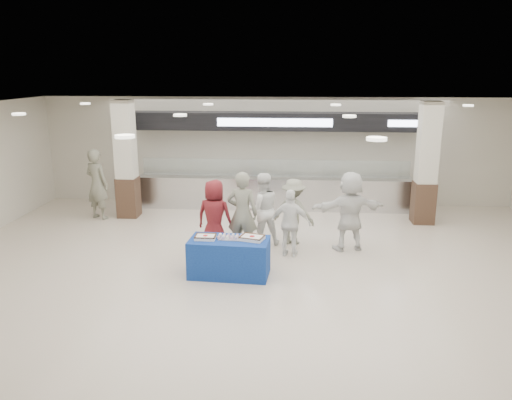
# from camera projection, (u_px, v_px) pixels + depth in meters

# --- Properties ---
(ground) EXTENTS (14.00, 14.00, 0.00)m
(ground) POSITION_uv_depth(u_px,v_px,m) (263.00, 282.00, 9.60)
(ground) COLOR beige
(ground) RESTS_ON ground
(serving_line) EXTENTS (8.70, 0.85, 2.80)m
(serving_line) POSITION_uv_depth(u_px,v_px,m) (275.00, 169.00, 14.52)
(serving_line) COLOR silver
(serving_line) RESTS_ON ground
(column_left) EXTENTS (0.55, 0.55, 3.20)m
(column_left) POSITION_uv_depth(u_px,v_px,m) (126.00, 162.00, 13.56)
(column_left) COLOR #3A261A
(column_left) RESTS_ON ground
(column_right) EXTENTS (0.55, 0.55, 3.20)m
(column_right) POSITION_uv_depth(u_px,v_px,m) (426.00, 166.00, 12.98)
(column_right) COLOR #3A261A
(column_right) RESTS_ON ground
(display_table) EXTENTS (1.60, 0.88, 0.75)m
(display_table) POSITION_uv_depth(u_px,v_px,m) (229.00, 257.00, 9.82)
(display_table) COLOR navy
(display_table) RESTS_ON ground
(sheet_cake_left) EXTENTS (0.40, 0.31, 0.09)m
(sheet_cake_left) POSITION_uv_depth(u_px,v_px,m) (205.00, 237.00, 9.75)
(sheet_cake_left) COLOR white
(sheet_cake_left) RESTS_ON display_table
(sheet_cake_right) EXTENTS (0.51, 0.44, 0.09)m
(sheet_cake_right) POSITION_uv_depth(u_px,v_px,m) (252.00, 238.00, 9.69)
(sheet_cake_right) COLOR white
(sheet_cake_right) RESTS_ON display_table
(cupcake_tray) EXTENTS (0.45, 0.35, 0.07)m
(cupcake_tray) POSITION_uv_depth(u_px,v_px,m) (230.00, 237.00, 9.76)
(cupcake_tray) COLOR #B0B0B5
(cupcake_tray) RESTS_ON display_table
(civilian_maroon) EXTENTS (0.90, 0.68, 1.66)m
(civilian_maroon) POSITION_uv_depth(u_px,v_px,m) (215.00, 217.00, 10.96)
(civilian_maroon) COLOR maroon
(civilian_maroon) RESTS_ON ground
(soldier_a) EXTENTS (0.74, 0.54, 1.86)m
(soldier_a) POSITION_uv_depth(u_px,v_px,m) (242.00, 214.00, 10.83)
(soldier_a) COLOR slate
(soldier_a) RESTS_ON ground
(chef_tall) EXTENTS (0.98, 0.86, 1.70)m
(chef_tall) POSITION_uv_depth(u_px,v_px,m) (262.00, 209.00, 11.49)
(chef_tall) COLOR white
(chef_tall) RESTS_ON ground
(chef_short) EXTENTS (0.92, 0.49, 1.49)m
(chef_short) POSITION_uv_depth(u_px,v_px,m) (291.00, 223.00, 10.78)
(chef_short) COLOR white
(chef_short) RESTS_ON ground
(soldier_b) EXTENTS (1.14, 0.92, 1.55)m
(soldier_b) POSITION_uv_depth(u_px,v_px,m) (293.00, 212.00, 11.55)
(soldier_b) COLOR slate
(soldier_b) RESTS_ON ground
(civilian_white) EXTENTS (1.76, 0.91, 1.81)m
(civilian_white) POSITION_uv_depth(u_px,v_px,m) (350.00, 211.00, 11.12)
(civilian_white) COLOR white
(civilian_white) RESTS_ON ground
(soldier_bg) EXTENTS (0.82, 0.70, 1.92)m
(soldier_bg) POSITION_uv_depth(u_px,v_px,m) (97.00, 184.00, 13.51)
(soldier_bg) COLOR slate
(soldier_bg) RESTS_ON ground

